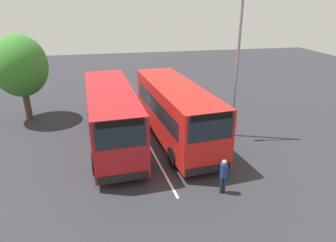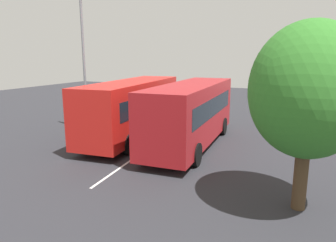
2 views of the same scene
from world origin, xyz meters
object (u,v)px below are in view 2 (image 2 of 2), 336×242
object	(u,v)px
depot_tree	(309,91)
street_lamp	(86,53)
pedestrian	(163,107)
bus_center_left	(133,107)
bus_far_left	(191,112)

from	to	relation	value
depot_tree	street_lamp	bearing A→B (deg)	66.88
pedestrian	depot_tree	distance (m)	15.68
street_lamp	bus_center_left	bearing A→B (deg)	6.03
bus_far_left	street_lamp	size ratio (longest dim) A/B	1.11
pedestrian	street_lamp	size ratio (longest dim) A/B	0.19
bus_far_left	depot_tree	world-z (taller)	depot_tree
street_lamp	depot_tree	bearing A→B (deg)	-15.18
bus_center_left	street_lamp	distance (m)	4.65
street_lamp	bus_far_left	bearing A→B (deg)	6.36
bus_far_left	bus_center_left	bearing A→B (deg)	84.89
bus_far_left	bus_center_left	size ratio (longest dim) A/B	0.99
depot_tree	bus_center_left	bearing A→B (deg)	60.53
pedestrian	depot_tree	bearing A→B (deg)	30.32
depot_tree	pedestrian	bearing A→B (deg)	42.76
bus_far_left	street_lamp	distance (m)	7.88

